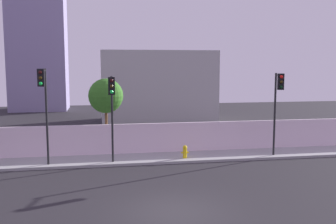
{
  "coord_description": "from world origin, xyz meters",
  "views": [
    {
      "loc": [
        -2.62,
        -13.79,
        5.53
      ],
      "look_at": [
        0.89,
        6.5,
        3.0
      ],
      "focal_mm": 41.54,
      "sensor_mm": 36.0,
      "label": 1
    }
  ],
  "objects_px": {
    "traffic_light_center": "(278,97)",
    "fire_hydrant": "(185,151)",
    "roadside_tree_midleft": "(106,96)",
    "traffic_light_left": "(112,101)",
    "traffic_light_right": "(44,96)"
  },
  "relations": [
    {
      "from": "traffic_light_center",
      "to": "roadside_tree_midleft",
      "type": "height_order",
      "value": "traffic_light_center"
    },
    {
      "from": "traffic_light_left",
      "to": "traffic_light_right",
      "type": "height_order",
      "value": "traffic_light_right"
    },
    {
      "from": "traffic_light_left",
      "to": "traffic_light_right",
      "type": "relative_size",
      "value": 0.92
    },
    {
      "from": "fire_hydrant",
      "to": "roadside_tree_midleft",
      "type": "bearing_deg",
      "value": 149.07
    },
    {
      "from": "roadside_tree_midleft",
      "to": "traffic_light_right",
      "type": "bearing_deg",
      "value": -134.45
    },
    {
      "from": "roadside_tree_midleft",
      "to": "fire_hydrant",
      "type": "bearing_deg",
      "value": -30.93
    },
    {
      "from": "traffic_light_center",
      "to": "fire_hydrant",
      "type": "distance_m",
      "value": 6.16
    },
    {
      "from": "traffic_light_left",
      "to": "roadside_tree_midleft",
      "type": "distance_m",
      "value": 3.65
    },
    {
      "from": "traffic_light_center",
      "to": "roadside_tree_midleft",
      "type": "distance_m",
      "value": 10.25
    },
    {
      "from": "traffic_light_right",
      "to": "traffic_light_left",
      "type": "bearing_deg",
      "value": -5.95
    },
    {
      "from": "traffic_light_center",
      "to": "roadside_tree_midleft",
      "type": "bearing_deg",
      "value": 160.07
    },
    {
      "from": "traffic_light_center",
      "to": "fire_hydrant",
      "type": "xyz_separation_m",
      "value": [
        -5.22,
        0.85,
        -3.16
      ]
    },
    {
      "from": "traffic_light_center",
      "to": "traffic_light_right",
      "type": "bearing_deg",
      "value": 179.04
    },
    {
      "from": "traffic_light_right",
      "to": "fire_hydrant",
      "type": "distance_m",
      "value": 8.36
    },
    {
      "from": "traffic_light_right",
      "to": "roadside_tree_midleft",
      "type": "xyz_separation_m",
      "value": [
        3.22,
        3.28,
        -0.29
      ]
    }
  ]
}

